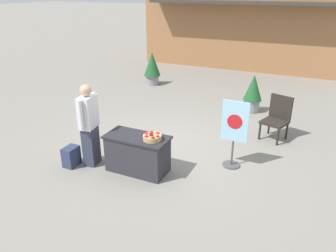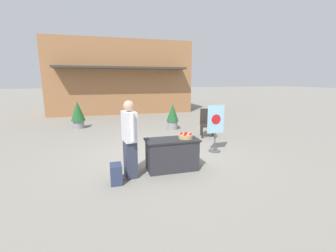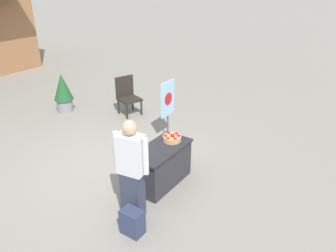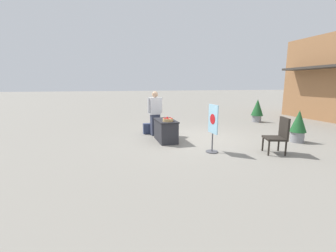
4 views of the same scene
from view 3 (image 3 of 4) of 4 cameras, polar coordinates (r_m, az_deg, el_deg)
ground_plane at (r=7.01m, az=-8.98°, el=-6.88°), size 120.00×120.00×0.00m
display_table at (r=6.23m, az=-1.18°, el=-6.86°), size 1.28×0.63×0.76m
apple_basket at (r=6.25m, az=0.70°, el=-2.09°), size 0.36×0.36×0.16m
person_visitor at (r=5.20m, az=-6.34°, el=-7.57°), size 0.32×0.60×1.73m
backpack at (r=5.27m, az=-6.22°, el=-16.27°), size 0.24×0.34×0.42m
poster_board at (r=7.79m, az=-0.04°, el=3.15°), size 0.54×0.36×1.43m
patio_chair at (r=9.35m, az=-7.12°, el=5.54°), size 0.69×0.69×1.07m
potted_plant_near_right at (r=9.88m, az=-17.82°, el=5.77°), size 0.54×0.54×1.13m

